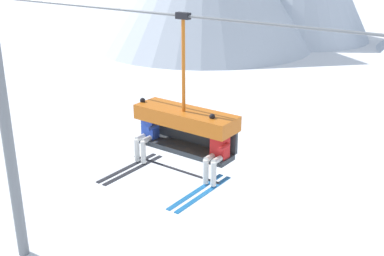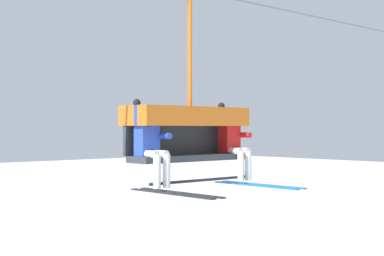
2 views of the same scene
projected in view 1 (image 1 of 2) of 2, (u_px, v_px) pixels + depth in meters
name	position (u px, v px, depth m)	size (l,w,h in m)	color
lift_tower_near	(5.00, 127.00, 15.00)	(0.36, 1.88, 9.04)	slate
lift_cable	(252.00, 23.00, 7.99)	(20.06, 0.05, 0.05)	slate
chairlift_chair	(186.00, 123.00, 9.59)	(2.17, 0.74, 3.05)	#33383D
skier_blue	(146.00, 131.00, 10.01)	(0.48, 1.70, 1.34)	#2847B7
skier_red	(216.00, 150.00, 9.05)	(0.48, 1.70, 1.34)	red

